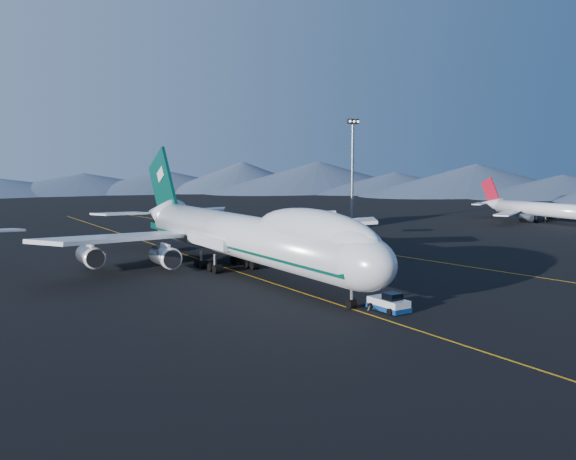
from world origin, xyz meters
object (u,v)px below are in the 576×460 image
second_jet (543,210)px  service_van (371,238)px  floodlight_mast (352,171)px  pushback_tug (389,305)px  boeing_747 (243,235)px

second_jet → service_van: second_jet is taller
floodlight_mast → service_van: bearing=-120.9°
pushback_tug → service_van: 60.20m
boeing_747 → service_van: (39.70, 18.19, -5.11)m
pushback_tug → second_jet: size_ratio=0.12×
pushback_tug → service_van: (36.70, 47.72, 0.02)m
floodlight_mast → boeing_747: bearing=-140.4°
pushback_tug → floodlight_mast: floodlight_mast is taller
boeing_747 → service_van: 43.97m
second_jet → floodlight_mast: bearing=128.4°
service_van → boeing_747: bearing=-151.5°
second_jet → service_van: (-62.70, -5.38, -2.83)m
pushback_tug → floodlight_mast: (54.07, 76.75, 12.99)m
boeing_747 → second_jet: boeing_747 is taller
boeing_747 → second_jet: bearing=13.0°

